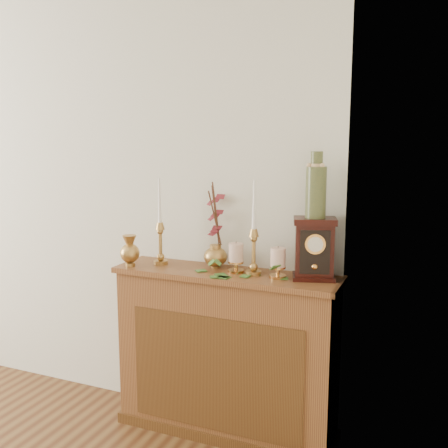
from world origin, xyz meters
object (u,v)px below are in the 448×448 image
at_px(bud_vase, 130,251).
at_px(ceramic_vase, 316,188).
at_px(ginger_jar, 216,228).
at_px(mantel_clock, 314,249).
at_px(candlestick_center, 254,244).
at_px(candlestick_left, 160,236).

xyz_separation_m(bud_vase, ceramic_vase, (1.01, 0.14, 0.38)).
relative_size(ginger_jar, mantel_clock, 1.52).
height_order(ginger_jar, mantel_clock, ginger_jar).
distance_m(candlestick_center, bud_vase, 0.71).
xyz_separation_m(candlestick_center, mantel_clock, (0.31, 0.04, -0.01)).
bearing_deg(ginger_jar, candlestick_left, -164.73).
bearing_deg(candlestick_left, bud_vase, -139.59).
xyz_separation_m(candlestick_left, ceramic_vase, (0.88, 0.03, 0.30)).
bearing_deg(ceramic_vase, bud_vase, -172.09).
height_order(bud_vase, mantel_clock, mantel_clock).
bearing_deg(bud_vase, candlestick_left, 40.41).
relative_size(bud_vase, ceramic_vase, 0.53).
xyz_separation_m(ginger_jar, ceramic_vase, (0.57, -0.06, 0.25)).
bearing_deg(ginger_jar, candlestick_center, -20.80).
height_order(candlestick_center, ginger_jar, candlestick_center).
bearing_deg(candlestick_left, mantel_clock, 1.64).
xyz_separation_m(mantel_clock, ceramic_vase, (-0.00, 0.00, 0.31)).
height_order(candlestick_left, ceramic_vase, ceramic_vase).
height_order(ginger_jar, ceramic_vase, ceramic_vase).
bearing_deg(candlestick_left, ginger_jar, 15.27).
xyz_separation_m(bud_vase, mantel_clock, (1.01, 0.14, 0.07)).
bearing_deg(candlestick_left, ceramic_vase, 1.82).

